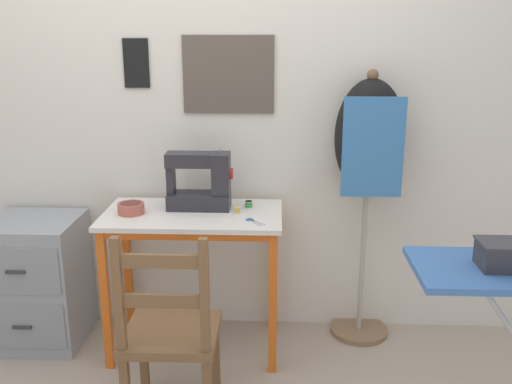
% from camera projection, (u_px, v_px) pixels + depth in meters
% --- Properties ---
extents(ground_plane, '(14.00, 14.00, 0.00)m').
position_uv_depth(ground_plane, '(190.00, 373.00, 2.86)').
color(ground_plane, tan).
extents(wall_back, '(10.00, 0.07, 2.55)m').
position_uv_depth(wall_back, '(199.00, 104.00, 3.06)').
color(wall_back, silver).
rests_on(wall_back, ground_plane).
extents(sewing_table, '(0.91, 0.51, 0.77)m').
position_uv_depth(sewing_table, '(193.00, 236.00, 2.91)').
color(sewing_table, silver).
rests_on(sewing_table, ground_plane).
extents(sewing_machine, '(0.34, 0.15, 0.32)m').
position_uv_depth(sewing_machine, '(203.00, 182.00, 2.93)').
color(sewing_machine, '#28282D').
rests_on(sewing_machine, sewing_table).
extents(fabric_bowl, '(0.14, 0.14, 0.05)m').
position_uv_depth(fabric_bowl, '(131.00, 208.00, 2.87)').
color(fabric_bowl, '#B25647').
rests_on(fabric_bowl, sewing_table).
extents(scissors, '(0.10, 0.11, 0.01)m').
position_uv_depth(scissors, '(253.00, 221.00, 2.76)').
color(scissors, silver).
rests_on(scissors, sewing_table).
extents(thread_spool_near_machine, '(0.03, 0.03, 0.03)m').
position_uv_depth(thread_spool_near_machine, '(237.00, 210.00, 2.88)').
color(thread_spool_near_machine, yellow).
rests_on(thread_spool_near_machine, sewing_table).
extents(thread_spool_mid_table, '(0.04, 0.04, 0.03)m').
position_uv_depth(thread_spool_mid_table, '(249.00, 204.00, 2.97)').
color(thread_spool_mid_table, green).
rests_on(thread_spool_mid_table, sewing_table).
extents(wooden_chair, '(0.40, 0.38, 0.90)m').
position_uv_depth(wooden_chair, '(170.00, 334.00, 2.42)').
color(wooden_chair, brown).
rests_on(wooden_chair, ground_plane).
extents(filing_cabinet, '(0.48, 0.46, 0.70)m').
position_uv_depth(filing_cabinet, '(37.00, 281.00, 3.09)').
color(filing_cabinet, '#93999E').
rests_on(filing_cabinet, ground_plane).
extents(dress_form, '(0.36, 0.32, 1.47)m').
position_uv_depth(dress_form, '(369.00, 149.00, 2.95)').
color(dress_form, '#846647').
rests_on(dress_form, ground_plane).
extents(storage_box, '(0.23, 0.13, 0.10)m').
position_uv_depth(storage_box, '(512.00, 255.00, 1.94)').
color(storage_box, '#333338').
rests_on(storage_box, ironing_board).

